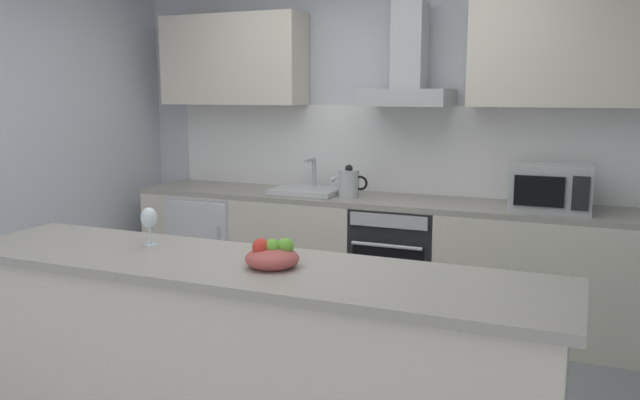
# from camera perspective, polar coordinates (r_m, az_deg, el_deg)

# --- Properties ---
(wall_back) EXTENTS (5.21, 0.12, 2.60)m
(wall_back) POSITION_cam_1_polar(r_m,az_deg,el_deg) (5.01, 6.16, 5.39)
(wall_back) COLOR silver
(wall_back) RESTS_ON ground
(backsplash_tile) EXTENTS (3.58, 0.02, 0.66)m
(backsplash_tile) POSITION_cam_1_polar(r_m,az_deg,el_deg) (4.94, 5.90, 4.53)
(backsplash_tile) COLOR white
(counter_back) EXTENTS (3.71, 0.60, 0.90)m
(counter_back) POSITION_cam_1_polar(r_m,az_deg,el_deg) (4.79, 4.64, -5.10)
(counter_back) COLOR beige
(counter_back) RESTS_ON ground
(counter_island) EXTENTS (2.68, 0.64, 0.96)m
(counter_island) POSITION_cam_1_polar(r_m,az_deg,el_deg) (2.86, -7.01, -14.74)
(counter_island) COLOR beige
(counter_island) RESTS_ON ground
(upper_cabinets) EXTENTS (3.66, 0.32, 0.70)m
(upper_cabinets) POSITION_cam_1_polar(r_m,az_deg,el_deg) (4.78, 5.47, 12.52)
(upper_cabinets) COLOR beige
(oven) EXTENTS (0.60, 0.62, 0.80)m
(oven) POSITION_cam_1_polar(r_m,az_deg,el_deg) (4.70, 7.02, -5.29)
(oven) COLOR slate
(oven) RESTS_ON ground
(refrigerator) EXTENTS (0.58, 0.60, 0.85)m
(refrigerator) POSITION_cam_1_polar(r_m,az_deg,el_deg) (5.33, -9.23, -3.97)
(refrigerator) COLOR white
(refrigerator) RESTS_ON ground
(microwave) EXTENTS (0.50, 0.38, 0.30)m
(microwave) POSITION_cam_1_polar(r_m,az_deg,el_deg) (4.39, 19.81, 1.03)
(microwave) COLOR #B7BABC
(microwave) RESTS_ON counter_back
(sink) EXTENTS (0.50, 0.40, 0.26)m
(sink) POSITION_cam_1_polar(r_m,az_deg,el_deg) (4.86, -1.12, 0.91)
(sink) COLOR silver
(sink) RESTS_ON counter_back
(kettle) EXTENTS (0.29, 0.15, 0.24)m
(kettle) POSITION_cam_1_polar(r_m,az_deg,el_deg) (4.68, 2.58, 1.51)
(kettle) COLOR #B7BABC
(kettle) RESTS_ON counter_back
(range_hood) EXTENTS (0.62, 0.45, 0.72)m
(range_hood) POSITION_cam_1_polar(r_m,az_deg,el_deg) (4.67, 7.81, 11.05)
(range_hood) COLOR #B7BABC
(wine_glass) EXTENTS (0.08, 0.08, 0.18)m
(wine_glass) POSITION_cam_1_polar(r_m,az_deg,el_deg) (3.04, -14.91, -1.66)
(wine_glass) COLOR silver
(wine_glass) RESTS_ON counter_island
(fruit_bowl) EXTENTS (0.22, 0.22, 0.13)m
(fruit_bowl) POSITION_cam_1_polar(r_m,az_deg,el_deg) (2.61, -4.26, -5.00)
(fruit_bowl) COLOR #B24C47
(fruit_bowl) RESTS_ON counter_island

